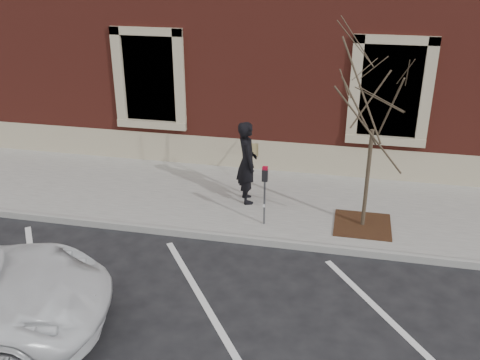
# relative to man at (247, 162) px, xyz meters

# --- Properties ---
(ground) EXTENTS (120.00, 120.00, 0.00)m
(ground) POSITION_rel_man_xyz_m (0.05, -1.59, -1.10)
(ground) COLOR #28282B
(ground) RESTS_ON ground
(sidewalk_near) EXTENTS (40.00, 3.50, 0.15)m
(sidewalk_near) POSITION_rel_man_xyz_m (0.05, 0.16, -1.02)
(sidewalk_near) COLOR #B5B2AA
(sidewalk_near) RESTS_ON ground
(curb_near) EXTENTS (40.00, 0.12, 0.15)m
(curb_near) POSITION_rel_man_xyz_m (0.05, -1.64, -1.02)
(curb_near) COLOR #9E9E99
(curb_near) RESTS_ON ground
(parking_stripes) EXTENTS (28.00, 4.40, 0.01)m
(parking_stripes) POSITION_rel_man_xyz_m (0.05, -3.79, -1.10)
(parking_stripes) COLOR silver
(parking_stripes) RESTS_ON ground
(building_civic) EXTENTS (40.00, 8.62, 8.00)m
(building_civic) POSITION_rel_man_xyz_m (0.05, 6.16, 2.90)
(building_civic) COLOR maroon
(building_civic) RESTS_ON ground
(man) EXTENTS (0.69, 0.81, 1.90)m
(man) POSITION_rel_man_xyz_m (0.00, 0.00, 0.00)
(man) COLOR black
(man) RESTS_ON sidewalk_near
(parking_meter) EXTENTS (0.12, 0.09, 1.31)m
(parking_meter) POSITION_rel_man_xyz_m (0.58, -1.02, -0.04)
(parking_meter) COLOR #595B60
(parking_meter) RESTS_ON sidewalk_near
(tree_grate) EXTENTS (1.17, 1.17, 0.03)m
(tree_grate) POSITION_rel_man_xyz_m (2.62, -0.66, -0.93)
(tree_grate) COLOR #472C16
(tree_grate) RESTS_ON sidewalk_near
(sapling) EXTENTS (2.32, 2.32, 3.86)m
(sapling) POSITION_rel_man_xyz_m (2.62, -0.66, 1.75)
(sapling) COLOR #493F2C
(sapling) RESTS_ON sidewalk_near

